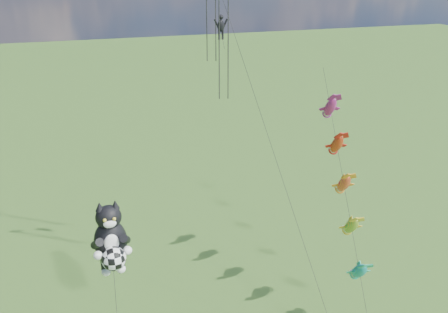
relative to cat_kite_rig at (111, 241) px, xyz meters
name	(u,v)px	position (x,y,z in m)	size (l,w,h in m)	color
cat_kite_rig	(111,241)	(0.00, 0.00, 0.00)	(2.35, 4.08, 11.32)	brown
fish_windsock_rig	(344,184)	(17.27, 1.46, 0.69)	(3.56, 15.63, 16.72)	brown
parafoil_rig	(223,23)	(10.12, 8.54, 11.81)	(4.56, 17.09, 27.02)	brown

